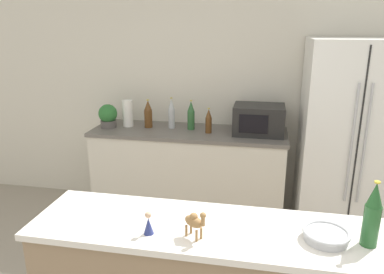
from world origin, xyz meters
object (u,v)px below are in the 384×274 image
Objects in this scene: potted_plant at (108,116)px; wine_bottle at (372,215)px; refrigerator at (348,142)px; back_bottle_3 at (209,121)px; back_bottle_1 at (171,114)px; back_bottle_2 at (191,116)px; camel_figurine at (195,221)px; wise_man_figurine_blue at (148,224)px; microwave at (259,120)px; fruit_bowl at (326,235)px; paper_towel_roll at (128,113)px; back_bottle_0 at (148,114)px.

potted_plant is 2.77m from wine_bottle.
refrigerator is at bearing -0.66° from potted_plant.
wine_bottle is (-0.26, -1.82, 0.20)m from refrigerator.
back_bottle_3 reaches higher than potted_plant.
back_bottle_2 is at bearing -3.66° from back_bottle_1.
camel_figurine is 0.23m from wise_man_figurine_blue.
potted_plant reaches higher than camel_figurine.
microwave is 1.94× the size of back_bottle_3.
wine_bottle is at bearing -57.74° from back_bottle_2.
back_bottle_1 is at bearing 122.43° from fruit_bowl.
back_bottle_2 reaches higher than potted_plant.
wine_bottle reaches higher than paper_towel_roll.
microwave is at bearing -0.97° from back_bottle_0.
wise_man_figurine_blue is at bearing -67.05° from paper_towel_roll.
refrigerator is 6.16× the size of back_bottle_2.
back_bottle_0 reaches higher than paper_towel_roll.
fruit_bowl is (1.24, -1.95, -0.08)m from back_bottle_1.
fruit_bowl is (-0.45, -1.82, 0.08)m from refrigerator.
microwave reaches higher than wise_man_figurine_blue.
wine_bottle is at bearing 5.74° from wise_man_figurine_blue.
fruit_bowl is at bearing -44.43° from potted_plant.
back_bottle_0 is at bearing 179.03° from microwave.
back_bottle_2 is 2.05m from wise_man_figurine_blue.
paper_towel_roll is at bearing 112.95° from wise_man_figurine_blue.
refrigerator is 1.49m from back_bottle_2.
back_bottle_0 is at bearing 11.67° from potted_plant.
refrigerator is 5.76× the size of wine_bottle.
refrigerator is 8.33× the size of fruit_bowl.
back_bottle_1 is (-0.87, 0.04, 0.01)m from microwave.
paper_towel_roll is at bearing 179.21° from microwave.
back_bottle_0 is at bearing 107.46° from wise_man_figurine_blue.
back_bottle_2 is 2.19m from fruit_bowl.
paper_towel_roll is 0.86× the size of wine_bottle.
refrigerator is 2.33m from potted_plant.
refrigerator is 0.83m from microwave.
potted_plant is 2.05× the size of wise_man_figurine_blue.
camel_figurine reaches higher than fruit_bowl.
paper_towel_roll is 1.24× the size of fruit_bowl.
camel_figurine is (0.86, -2.02, -0.01)m from back_bottle_0.
fruit_bowl is at bearing -65.47° from back_bottle_3.
wine_bottle is at bearing -41.70° from potted_plant.
back_bottle_2 reaches higher than back_bottle_3.
microwave is 2.18× the size of fruit_bowl.
paper_towel_roll is 0.22m from back_bottle_0.
refrigerator is 3.83× the size of microwave.
back_bottle_0 is 2.20m from camel_figurine.
fruit_bowl is at bearing 8.82° from camel_figurine.
back_bottle_3 is at bearing -15.05° from back_bottle_1.
paper_towel_roll is 1.11× the size of back_bottle_3.
potted_plant is 0.85m from back_bottle_2.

